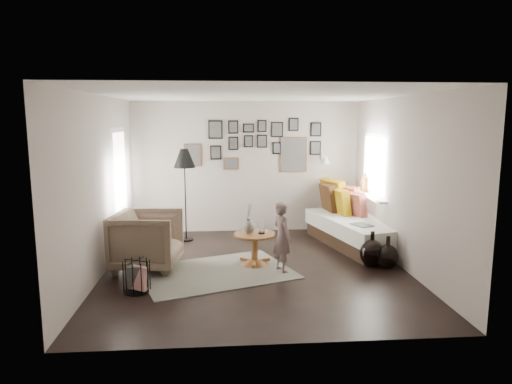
{
  "coord_description": "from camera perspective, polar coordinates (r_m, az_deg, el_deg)",
  "views": [
    {
      "loc": [
        -0.52,
        -6.68,
        2.26
      ],
      "look_at": [
        0.05,
        0.5,
        1.1
      ],
      "focal_mm": 32.0,
      "sensor_mm": 36.0,
      "label": 1
    }
  ],
  "objects": [
    {
      "name": "wall_back",
      "position": [
        9.15,
        -1.26,
        3.11
      ],
      "size": [
        4.5,
        0.0,
        4.5
      ],
      "primitive_type": "plane",
      "rotation": [
        1.57,
        0.0,
        0.0
      ],
      "color": "#ADA297",
      "rests_on": "ground"
    },
    {
      "name": "window_right",
      "position": [
        8.57,
        13.85,
        -0.04
      ],
      "size": [
        0.15,
        1.32,
        1.3
      ],
      "color": "white",
      "rests_on": "wall_right"
    },
    {
      "name": "demijohn_small",
      "position": [
        7.27,
        16.11,
        -7.76
      ],
      "size": [
        0.33,
        0.33,
        0.51
      ],
      "color": "black",
      "rests_on": "ground"
    },
    {
      "name": "wall_front",
      "position": [
        4.42,
        2.34,
        -3.39
      ],
      "size": [
        4.5,
        0.0,
        4.5
      ],
      "primitive_type": "plane",
      "rotation": [
        -1.57,
        0.0,
        0.0
      ],
      "color": "#ADA297",
      "rests_on": "ground"
    },
    {
      "name": "ceiling",
      "position": [
        6.71,
        -0.09,
        12.05
      ],
      "size": [
        4.8,
        4.8,
        0.0
      ],
      "primitive_type": "plane",
      "rotation": [
        3.14,
        0.0,
        0.0
      ],
      "color": "white",
      "rests_on": "wall_back"
    },
    {
      "name": "gallery_wall",
      "position": [
        9.12,
        0.55,
        5.89
      ],
      "size": [
        2.74,
        0.03,
        1.08
      ],
      "color": "brown",
      "rests_on": "wall_back"
    },
    {
      "name": "floor_lamp",
      "position": [
        8.47,
        -8.94,
        3.76
      ],
      "size": [
        0.4,
        0.4,
        1.72
      ],
      "rotation": [
        0.0,
        0.0,
        0.26
      ],
      "color": "black",
      "rests_on": "ground"
    },
    {
      "name": "magazine_on_daybed",
      "position": [
        7.81,
        13.11,
        -4.03
      ],
      "size": [
        0.36,
        0.41,
        0.02
      ],
      "primitive_type": "cube",
      "rotation": [
        0.0,
        0.0,
        0.41
      ],
      "color": "black",
      "rests_on": "daybed"
    },
    {
      "name": "child",
      "position": [
        6.79,
        3.29,
        -5.64
      ],
      "size": [
        0.39,
        0.45,
        1.06
      ],
      "primitive_type": "imported",
      "rotation": [
        0.0,
        0.0,
        1.98
      ],
      "color": "#6C5655",
      "rests_on": "ground"
    },
    {
      "name": "armchair",
      "position": [
        7.14,
        -13.44,
        -5.87
      ],
      "size": [
        1.07,
        1.05,
        0.88
      ],
      "primitive_type": "imported",
      "rotation": [
        0.0,
        0.0,
        1.46
      ],
      "color": "brown",
      "rests_on": "ground"
    },
    {
      "name": "door_left",
      "position": [
        8.16,
        -16.62,
        0.23
      ],
      "size": [
        0.0,
        2.14,
        2.14
      ],
      "color": "white",
      "rests_on": "wall_left"
    },
    {
      "name": "armchair_cushion",
      "position": [
        7.17,
        -13.16,
        -5.47
      ],
      "size": [
        0.46,
        0.47,
        0.18
      ],
      "primitive_type": "cube",
      "rotation": [
        -0.21,
        0.0,
        -0.15
      ],
      "color": "silver",
      "rests_on": "armchair"
    },
    {
      "name": "rug",
      "position": [
        6.9,
        -4.98,
        -9.97
      ],
      "size": [
        2.54,
        2.15,
        0.01
      ],
      "primitive_type": "cube",
      "rotation": [
        0.0,
        0.0,
        0.34
      ],
      "color": "#B8B6A1",
      "rests_on": "ground"
    },
    {
      "name": "pedestal_table",
      "position": [
        7.15,
        -0.18,
        -7.32
      ],
      "size": [
        0.64,
        0.64,
        0.51
      ],
      "rotation": [
        0.0,
        0.0,
        0.12
      ],
      "color": "brown",
      "rests_on": "ground"
    },
    {
      "name": "wall_sconce",
      "position": [
        9.09,
        8.66,
        4.0
      ],
      "size": [
        0.18,
        0.36,
        0.16
      ],
      "color": "white",
      "rests_on": "wall_back"
    },
    {
      "name": "magazine_basket",
      "position": [
        6.3,
        -14.67,
        -10.16
      ],
      "size": [
        0.45,
        0.45,
        0.42
      ],
      "rotation": [
        0.0,
        0.0,
        -0.42
      ],
      "color": "black",
      "rests_on": "ground"
    },
    {
      "name": "wall_left",
      "position": [
        6.97,
        -18.86,
        0.74
      ],
      "size": [
        0.0,
        4.8,
        4.8
      ],
      "primitive_type": "plane",
      "rotation": [
        1.57,
        0.0,
        1.57
      ],
      "color": "#ADA297",
      "rests_on": "ground"
    },
    {
      "name": "vase",
      "position": [
        7.06,
        -0.84,
        -4.07
      ],
      "size": [
        0.18,
        0.18,
        0.46
      ],
      "color": "black",
      "rests_on": "pedestal_table"
    },
    {
      "name": "demijohn_large",
      "position": [
        7.3,
        14.28,
        -7.4
      ],
      "size": [
        0.37,
        0.37,
        0.56
      ],
      "color": "black",
      "rests_on": "ground"
    },
    {
      "name": "daybed",
      "position": [
        8.48,
        12.06,
        -4.13
      ],
      "size": [
        1.44,
        2.38,
        1.09
      ],
      "rotation": [
        0.0,
        0.0,
        0.24
      ],
      "color": "black",
      "rests_on": "ground"
    },
    {
      "name": "ground",
      "position": [
        7.07,
        -0.08,
        -9.48
      ],
      "size": [
        4.8,
        4.8,
        0.0
      ],
      "primitive_type": "plane",
      "color": "black",
      "rests_on": "ground"
    },
    {
      "name": "wall_right",
      "position": [
        7.3,
        17.81,
        1.15
      ],
      "size": [
        0.0,
        4.8,
        4.8
      ],
      "primitive_type": "plane",
      "rotation": [
        1.57,
        0.0,
        -1.57
      ],
      "color": "#ADA297",
      "rests_on": "ground"
    },
    {
      "name": "candles",
      "position": [
        7.06,
        0.71,
        -4.28
      ],
      "size": [
        0.11,
        0.11,
        0.24
      ],
      "color": "black",
      "rests_on": "pedestal_table"
    }
  ]
}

